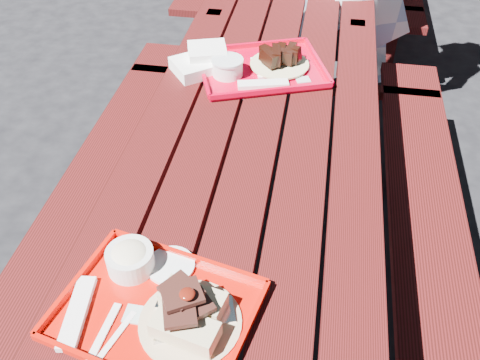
{
  "coord_description": "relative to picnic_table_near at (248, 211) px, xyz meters",
  "views": [
    {
      "loc": [
        0.17,
        -1.15,
        1.72
      ],
      "look_at": [
        0.0,
        -0.15,
        0.82
      ],
      "focal_mm": 40.0,
      "sensor_mm": 36.0,
      "label": 1
    }
  ],
  "objects": [
    {
      "name": "ground",
      "position": [
        0.0,
        0.0,
        -0.56
      ],
      "size": [
        60.0,
        60.0,
        0.0
      ],
      "primitive_type": "plane",
      "color": "black",
      "rests_on": "ground"
    },
    {
      "name": "picnic_table_near",
      "position": [
        0.0,
        0.0,
        0.0
      ],
      "size": [
        1.41,
        2.4,
        0.75
      ],
      "color": "#450D0E",
      "rests_on": "ground"
    },
    {
      "name": "near_tray",
      "position": [
        -0.11,
        -0.51,
        0.22
      ],
      "size": [
        0.46,
        0.4,
        0.13
      ],
      "color": "red",
      "rests_on": "picnic_table_near"
    },
    {
      "name": "far_tray",
      "position": [
        -0.04,
        0.5,
        0.21
      ],
      "size": [
        0.51,
        0.46,
        0.07
      ],
      "color": "#C4001F",
      "rests_on": "picnic_table_near"
    },
    {
      "name": "white_cloth",
      "position": [
        -0.24,
        0.49,
        0.22
      ],
      "size": [
        0.24,
        0.23,
        0.08
      ],
      "color": "white",
      "rests_on": "picnic_table_near"
    }
  ]
}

